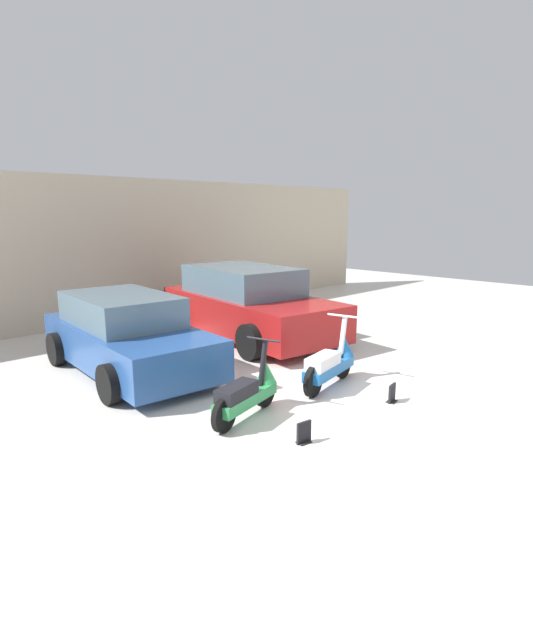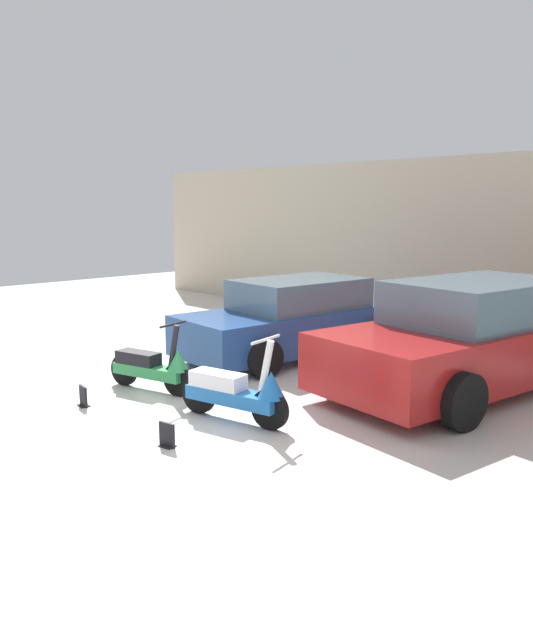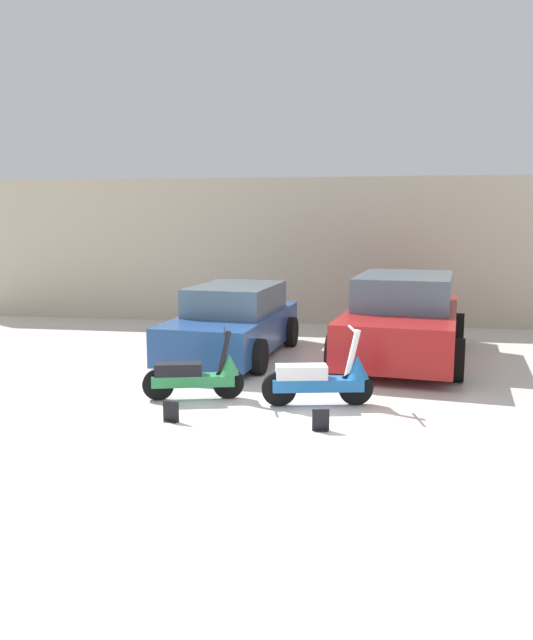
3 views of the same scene
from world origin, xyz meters
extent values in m
plane|color=silver|center=(0.00, 0.00, 0.00)|extent=(28.00, 28.00, 0.00)
cube|color=beige|center=(0.00, 7.28, 1.71)|extent=(19.60, 0.12, 3.42)
cylinder|color=black|center=(-0.87, 0.75, 0.22)|extent=(0.44, 0.18, 0.43)
cylinder|color=black|center=(-1.80, 0.52, 0.22)|extent=(0.44, 0.18, 0.43)
cube|color=#2D8C4C|center=(-1.33, 0.63, 0.27)|extent=(1.16, 0.53, 0.15)
cube|color=black|center=(-1.53, 0.58, 0.43)|extent=(0.67, 0.40, 0.17)
cylinder|color=black|center=(-0.92, 0.74, 0.65)|extent=(0.21, 0.12, 0.61)
cylinder|color=black|center=(-0.92, 0.74, 0.95)|extent=(0.15, 0.49, 0.03)
cone|color=#2D8C4C|center=(-0.85, 0.75, 0.48)|extent=(0.35, 0.35, 0.28)
cylinder|color=black|center=(0.87, 0.73, 0.23)|extent=(0.47, 0.17, 0.46)
cylinder|color=black|center=(-0.13, 0.52, 0.23)|extent=(0.47, 0.17, 0.46)
cube|color=#1E66B2|center=(0.37, 0.63, 0.29)|extent=(1.24, 0.52, 0.16)
cube|color=white|center=(0.16, 0.58, 0.46)|extent=(0.72, 0.40, 0.18)
cylinder|color=white|center=(0.82, 0.72, 0.69)|extent=(0.22, 0.12, 0.65)
cylinder|color=white|center=(0.82, 0.72, 1.02)|extent=(0.14, 0.53, 0.03)
cone|color=#1E66B2|center=(0.89, 0.74, 0.52)|extent=(0.37, 0.37, 0.30)
cube|color=navy|center=(-1.39, 3.41, 0.47)|extent=(1.93, 3.90, 0.63)
cube|color=slate|center=(-1.37, 3.64, 1.03)|extent=(1.58, 2.23, 0.49)
cylinder|color=black|center=(-0.70, 2.17, 0.29)|extent=(0.25, 0.59, 0.57)
cylinder|color=black|center=(-2.32, 2.33, 0.29)|extent=(0.25, 0.59, 0.57)
cylinder|color=black|center=(-0.47, 4.49, 0.29)|extent=(0.25, 0.59, 0.57)
cylinder|color=black|center=(-2.09, 4.65, 0.29)|extent=(0.25, 0.59, 0.57)
cube|color=maroon|center=(1.62, 3.71, 0.55)|extent=(2.40, 4.57, 0.73)
cube|color=slate|center=(1.65, 3.97, 1.19)|extent=(1.92, 2.64, 0.57)
cylinder|color=black|center=(2.37, 2.25, 0.33)|extent=(0.32, 0.69, 0.66)
cylinder|color=black|center=(0.50, 2.50, 0.33)|extent=(0.32, 0.69, 0.66)
cylinder|color=black|center=(0.87, 5.18, 0.33)|extent=(0.32, 0.69, 0.66)
cube|color=black|center=(-1.34, -0.35, 0.01)|extent=(0.18, 0.14, 0.01)
cube|color=black|center=(-1.34, -0.35, 0.13)|extent=(0.20, 0.06, 0.26)
cube|color=black|center=(0.49, -0.39, 0.01)|extent=(0.18, 0.15, 0.01)
cube|color=black|center=(0.49, -0.39, 0.13)|extent=(0.20, 0.07, 0.26)
camera|label=1|loc=(-5.40, -3.81, 2.59)|focal=28.00mm
camera|label=2|loc=(5.59, -3.93, 2.45)|focal=35.00mm
camera|label=3|loc=(1.00, -7.41, 2.44)|focal=35.00mm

